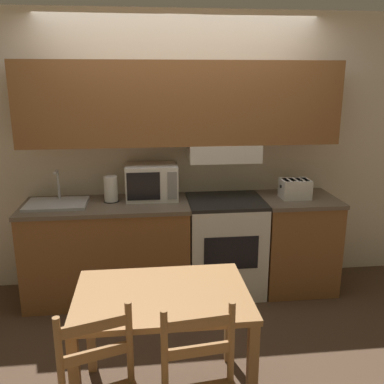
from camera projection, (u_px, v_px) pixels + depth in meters
ground_plane at (181, 276)px, 4.37m from camera, size 16.00×16.00×0.00m
wall_back at (182, 130)px, 3.91m from camera, size 5.22×0.38×2.55m
lower_counter_main at (108, 250)px, 3.88m from camera, size 1.46×0.63×0.89m
lower_counter_right_stub at (296, 242)px, 4.08m from camera, size 0.69×0.63×0.89m
stove_range at (225, 245)px, 4.00m from camera, size 0.68×0.61×0.89m
microwave at (152, 182)px, 3.88m from camera, size 0.46×0.34×0.32m
toaster at (295, 189)px, 3.91m from camera, size 0.27×0.20×0.18m
sink_basin at (57, 203)px, 3.72m from camera, size 0.52×0.38×0.29m
paper_towel_roll at (111, 189)px, 3.80m from camera, size 0.14×0.14×0.23m
dining_table at (162, 309)px, 2.56m from camera, size 1.03×0.72×0.74m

